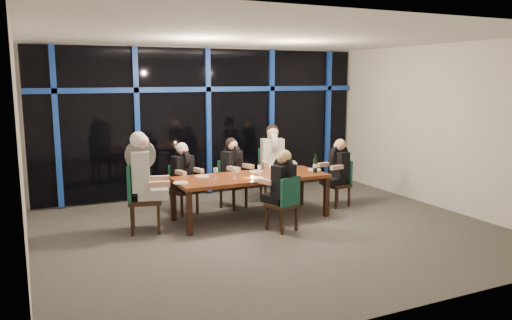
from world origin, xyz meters
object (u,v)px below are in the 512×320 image
at_px(dining_table, 251,180).
at_px(chair_far_mid, 230,181).
at_px(chair_end_left, 138,194).
at_px(diner_far_left, 184,168).
at_px(diner_far_mid, 233,163).
at_px(chair_far_right, 272,171).
at_px(chair_end_right, 340,180).
at_px(diner_end_left, 143,167).
at_px(chair_far_left, 182,186).
at_px(water_pitcher, 294,168).
at_px(diner_near_mid, 282,178).
at_px(wine_bottle, 315,165).
at_px(diner_end_right, 338,163).
at_px(chair_near_mid, 285,201).
at_px(diner_far_right, 273,152).

bearing_deg(dining_table, chair_far_mid, 91.87).
bearing_deg(chair_end_left, diner_far_left, -38.81).
bearing_deg(diner_far_left, diner_far_mid, -16.57).
bearing_deg(chair_far_right, dining_table, -118.40).
bearing_deg(diner_far_left, chair_far_right, -8.51).
xyz_separation_m(chair_far_mid, chair_end_right, (1.91, -0.77, -0.01)).
bearing_deg(diner_end_left, chair_far_left, -32.07).
bearing_deg(water_pitcher, diner_near_mid, -108.97).
xyz_separation_m(chair_far_right, diner_far_mid, (-0.92, -0.24, 0.28)).
bearing_deg(diner_far_left, diner_near_mid, -71.52).
relative_size(chair_far_right, wine_bottle, 3.07).
distance_m(chair_far_right, diner_far_left, 1.88).
relative_size(diner_far_mid, diner_end_right, 1.03).
xyz_separation_m(diner_far_mid, wine_bottle, (1.14, -1.00, 0.02)).
relative_size(dining_table, wine_bottle, 7.79).
distance_m(chair_end_right, wine_bottle, 0.90).
xyz_separation_m(diner_far_mid, water_pitcher, (0.77, -0.91, -0.01)).
bearing_deg(chair_far_left, chair_far_mid, -16.66).
xyz_separation_m(chair_far_right, diner_end_right, (0.89, -0.95, 0.26)).
height_order(chair_near_mid, diner_far_mid, diner_far_mid).
relative_size(diner_far_right, diner_end_right, 1.18).
height_order(chair_far_left, chair_end_right, same).
bearing_deg(chair_far_right, diner_end_right, -33.47).
bearing_deg(chair_end_right, diner_far_right, -139.06).
bearing_deg(chair_end_right, chair_far_mid, -119.94).
bearing_deg(wine_bottle, chair_far_left, 152.37).
bearing_deg(diner_end_left, chair_end_left, 90.00).
bearing_deg(chair_end_left, diner_near_mid, -99.66).
xyz_separation_m(diner_far_mid, diner_end_left, (-1.81, -0.74, 0.17)).
bearing_deg(diner_far_right, chair_end_left, -149.25).
bearing_deg(diner_end_right, water_pitcher, -87.28).
bearing_deg(chair_end_left, chair_far_mid, -53.38).
bearing_deg(diner_far_mid, diner_far_right, -13.14).
distance_m(chair_far_right, diner_end_right, 1.33).
bearing_deg(chair_far_left, chair_end_left, -154.83).
distance_m(dining_table, wine_bottle, 1.18).
relative_size(chair_far_mid, diner_far_right, 0.89).
distance_m(chair_far_mid, wine_bottle, 1.63).
bearing_deg(diner_far_right, chair_far_mid, -161.17).
xyz_separation_m(chair_near_mid, diner_end_left, (-1.99, 0.94, 0.53)).
height_order(chair_end_right, water_pitcher, water_pitcher).
distance_m(chair_end_left, diner_far_right, 2.95).
xyz_separation_m(chair_near_mid, diner_near_mid, (-0.02, 0.07, 0.35)).
height_order(chair_end_left, chair_near_mid, chair_end_left).
distance_m(diner_end_right, diner_near_mid, 1.88).
height_order(wine_bottle, water_pitcher, wine_bottle).
xyz_separation_m(diner_far_right, wine_bottle, (0.24, -1.16, -0.10)).
bearing_deg(chair_end_right, water_pitcher, -87.46).
distance_m(chair_far_right, wine_bottle, 1.30).
bearing_deg(chair_far_left, dining_table, -58.02).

